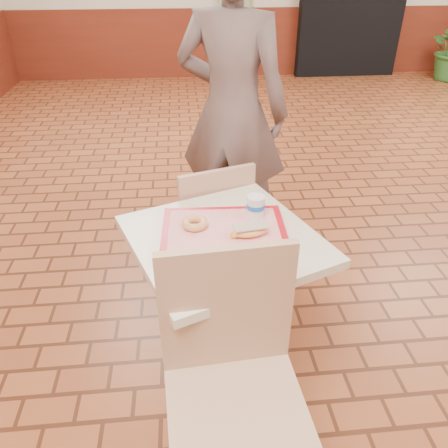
{
  "coord_description": "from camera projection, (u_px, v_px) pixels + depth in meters",
  "views": [
    {
      "loc": [
        -1.46,
        -2.29,
        1.73
      ],
      "look_at": [
        -1.32,
        -0.82,
        0.81
      ],
      "focal_mm": 35.0,
      "sensor_mm": 36.0,
      "label": 1
    }
  ],
  "objects": [
    {
      "name": "paper_cup",
      "position": [
        256.0,
        206.0,
        1.82
      ],
      "size": [
        0.08,
        0.08,
        0.1
      ],
      "rotation": [
        0.0,
        0.0,
        0.36
      ],
      "color": "silver",
      "rests_on": "serving_tray"
    },
    {
      "name": "serving_tray",
      "position": [
        224.0,
        233.0,
        1.76
      ],
      "size": [
        0.5,
        0.39,
        0.03
      ],
      "rotation": [
        0.0,
        0.0,
        -0.05
      ],
      "color": "#B20D1A",
      "rests_on": "main_table"
    },
    {
      "name": "chair_main_back",
      "position": [
        210.0,
        226.0,
        2.35
      ],
      "size": [
        0.49,
        0.49,
        0.85
      ],
      "rotation": [
        0.0,
        0.0,
        3.44
      ],
      "color": "tan",
      "rests_on": "ground"
    },
    {
      "name": "customer",
      "position": [
        232.0,
        112.0,
        2.57
      ],
      "size": [
        0.8,
        0.68,
        1.85
      ],
      "primitive_type": "imported",
      "rotation": [
        0.0,
        0.0,
        2.72
      ],
      "color": "brown",
      "rests_on": "ground"
    },
    {
      "name": "main_table",
      "position": [
        224.0,
        283.0,
        1.9
      ],
      "size": [
        0.71,
        0.71,
        0.75
      ],
      "rotation": [
        0.0,
        0.0,
        0.37
      ],
      "color": "beige",
      "rests_on": "ground"
    },
    {
      "name": "long_john_donut",
      "position": [
        249.0,
        231.0,
        1.71
      ],
      "size": [
        0.15,
        0.09,
        0.05
      ],
      "rotation": [
        0.0,
        0.0,
        0.14
      ],
      "color": "#EB8A45",
      "rests_on": "serving_tray"
    },
    {
      "name": "ring_donut",
      "position": [
        195.0,
        223.0,
        1.76
      ],
      "size": [
        0.14,
        0.14,
        0.03
      ],
      "primitive_type": "torus",
      "rotation": [
        0.0,
        0.0,
        -0.41
      ],
      "color": "#CC834A",
      "rests_on": "serving_tray"
    },
    {
      "name": "wainscot_band",
      "position": [
        423.0,
        185.0,
        2.7
      ],
      "size": [
        8.0,
        10.0,
        1.0
      ],
      "color": "#5C1E11",
      "rests_on": "ground"
    },
    {
      "name": "corridor_doorway",
      "position": [
        353.0,
        0.0,
        6.6
      ],
      "size": [
        1.6,
        0.22,
        2.2
      ],
      "primitive_type": "cube",
      "color": "black",
      "rests_on": "ground"
    },
    {
      "name": "chair_main_front",
      "position": [
        233.0,
        375.0,
        1.44
      ],
      "size": [
        0.48,
        0.48,
        0.97
      ],
      "rotation": [
        0.0,
        0.0,
        0.07
      ],
      "color": "tan",
      "rests_on": "ground"
    }
  ]
}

